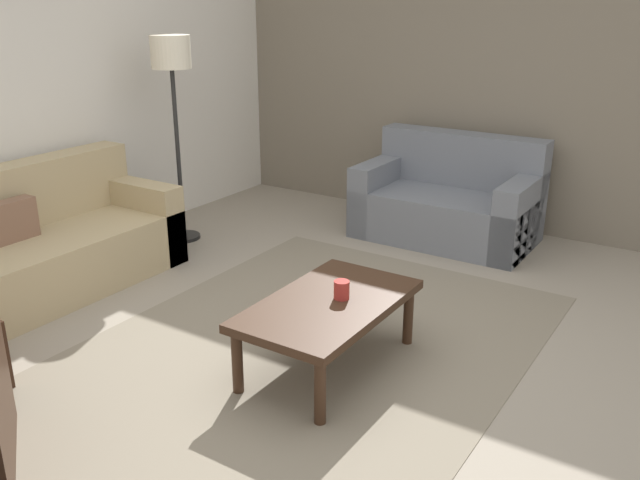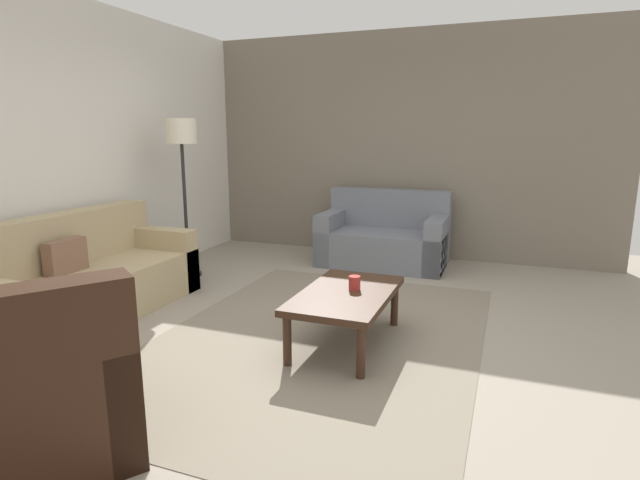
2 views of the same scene
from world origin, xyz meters
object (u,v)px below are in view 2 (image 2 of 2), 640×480
coffee_table (346,298)px  cup (355,283)px  lamp_standing (182,148)px  couch_main (75,284)px  couch_loveseat (385,239)px  ottoman (26,363)px  armchair_leather (39,407)px

coffee_table → cup: 0.13m
lamp_standing → couch_main: bearing=175.3°
cup → couch_loveseat: bearing=8.2°
coffee_table → lamp_standing: size_ratio=0.64×
couch_main → cup: 2.41m
couch_loveseat → ottoman: (-3.87, 1.28, -0.10)m
ottoman → cup: bearing=-48.0°
cup → lamp_standing: (1.08, 2.26, 0.95)m
couch_main → ottoman: size_ratio=3.81×
armchair_leather → coffee_table: bearing=-25.8°
armchair_leather → ottoman: 0.83m
armchair_leather → lamp_standing: lamp_standing is taller
armchair_leather → ottoman: bearing=55.2°
armchair_leather → ottoman: size_ratio=1.99×
couch_main → coffee_table: couch_main is taller
armchair_leather → lamp_standing: bearing=23.6°
couch_loveseat → coffee_table: size_ratio=1.34×
ottoman → coffee_table: coffee_table is taller
ottoman → coffee_table: (1.40, -1.58, 0.16)m
ottoman → coffee_table: size_ratio=0.51×
coffee_table → couch_loveseat: bearing=7.0°
couch_main → cup: (0.36, -2.38, 0.16)m
couch_loveseat → ottoman: 4.08m
coffee_table → lamp_standing: bearing=62.6°
cup → lamp_standing: 2.68m
ottoman → cup: size_ratio=5.35×
ottoman → armchair_leather: bearing=-124.8°
couch_main → ottoman: bearing=-145.5°
coffee_table → lamp_standing: (1.15, 2.22, 1.05)m
couch_loveseat → armchair_leather: bearing=172.2°
armchair_leather → cup: bearing=-26.0°
couch_main → cup: size_ratio=20.37×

